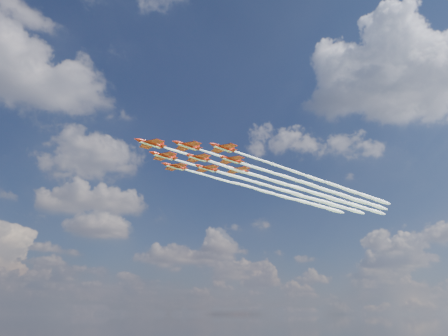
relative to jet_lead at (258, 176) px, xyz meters
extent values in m
cylinder|color=#B91D0A|center=(-50.35, -15.58, 0.00)|extent=(8.56, 3.67, 1.18)
cone|color=#B91D0A|center=(-55.48, -17.17, 0.00)|extent=(2.40, 1.76, 1.18)
cone|color=#B91D0A|center=(-45.53, -14.09, 0.00)|extent=(1.86, 1.50, 1.07)
ellipsoid|color=black|center=(-52.40, -16.22, 0.48)|extent=(2.42, 1.59, 0.77)
cube|color=#B91D0A|center=(-49.84, -15.42, -0.05)|extent=(6.20, 10.45, 0.15)
cube|color=#B91D0A|center=(-46.25, -14.31, 0.00)|extent=(2.58, 4.14, 0.13)
cube|color=#B91D0A|center=(-46.04, -14.25, 0.97)|extent=(1.69, 0.65, 1.93)
cube|color=white|center=(-50.35, -15.58, -0.54)|extent=(7.98, 3.30, 0.13)
cylinder|color=#B91D0A|center=(-38.65, -19.07, 0.00)|extent=(8.56, 3.67, 1.18)
cone|color=#B91D0A|center=(-43.78, -20.66, 0.00)|extent=(2.40, 1.76, 1.18)
cone|color=#B91D0A|center=(-33.83, -17.58, 0.00)|extent=(1.86, 1.50, 1.07)
ellipsoid|color=black|center=(-40.70, -19.71, 0.48)|extent=(2.42, 1.59, 0.77)
cube|color=#B91D0A|center=(-38.13, -18.91, -0.05)|extent=(6.20, 10.45, 0.15)
cube|color=#B91D0A|center=(-34.54, -17.80, 0.00)|extent=(2.58, 4.14, 0.13)
cube|color=#B91D0A|center=(-34.34, -17.74, 0.97)|extent=(1.69, 0.65, 1.93)
cube|color=white|center=(-38.65, -19.07, -0.54)|extent=(7.98, 3.30, 0.13)
cylinder|color=#B91D0A|center=(-42.66, -6.09, 0.00)|extent=(8.56, 3.67, 1.18)
cone|color=#B91D0A|center=(-47.79, -7.68, 0.00)|extent=(2.40, 1.76, 1.18)
cone|color=#B91D0A|center=(-37.84, -4.60, 0.00)|extent=(1.86, 1.50, 1.07)
ellipsoid|color=black|center=(-44.72, -6.72, 0.48)|extent=(2.42, 1.59, 0.77)
cube|color=#B91D0A|center=(-42.15, -5.93, -0.05)|extent=(6.20, 10.45, 0.15)
cube|color=#B91D0A|center=(-38.56, -4.82, 0.00)|extent=(2.58, 4.14, 0.13)
cube|color=#B91D0A|center=(-38.36, -4.76, 0.97)|extent=(1.69, 0.65, 1.93)
cube|color=white|center=(-42.66, -6.09, -0.54)|extent=(7.98, 3.30, 0.13)
cylinder|color=#B91D0A|center=(-26.94, -22.56, 0.00)|extent=(8.56, 3.67, 1.18)
cone|color=#B91D0A|center=(-32.07, -24.15, 0.00)|extent=(2.40, 1.76, 1.18)
cone|color=#B91D0A|center=(-22.12, -21.07, 0.00)|extent=(1.86, 1.50, 1.07)
ellipsoid|color=black|center=(-28.99, -23.20, 0.48)|extent=(2.42, 1.59, 0.77)
cube|color=#B91D0A|center=(-26.43, -22.40, -0.05)|extent=(6.20, 10.45, 0.15)
cube|color=#B91D0A|center=(-22.84, -21.29, 0.00)|extent=(2.58, 4.14, 0.13)
cube|color=#B91D0A|center=(-22.63, -21.23, 0.97)|extent=(1.69, 0.65, 1.93)
cube|color=white|center=(-26.94, -22.56, -0.54)|extent=(7.98, 3.30, 0.13)
cylinder|color=#B91D0A|center=(-30.96, -9.58, 0.00)|extent=(8.56, 3.67, 1.18)
cone|color=#B91D0A|center=(-36.09, -11.17, 0.00)|extent=(2.40, 1.76, 1.18)
cone|color=#B91D0A|center=(-26.14, -8.09, 0.00)|extent=(1.86, 1.50, 1.07)
ellipsoid|color=black|center=(-33.01, -10.21, 0.48)|extent=(2.42, 1.59, 0.77)
cube|color=#B91D0A|center=(-30.45, -9.42, -0.05)|extent=(6.20, 10.45, 0.15)
cube|color=#B91D0A|center=(-26.86, -8.31, 0.00)|extent=(2.58, 4.14, 0.13)
cube|color=#B91D0A|center=(-26.65, -8.25, 0.97)|extent=(1.69, 0.65, 1.93)
cube|color=white|center=(-30.96, -9.58, -0.54)|extent=(7.98, 3.30, 0.13)
cylinder|color=#B91D0A|center=(-34.98, 3.40, 0.00)|extent=(8.56, 3.67, 1.18)
cone|color=#B91D0A|center=(-40.10, 1.82, 0.00)|extent=(2.40, 1.76, 1.18)
cone|color=#B91D0A|center=(-30.15, 4.90, 0.00)|extent=(1.86, 1.50, 1.07)
ellipsoid|color=black|center=(-37.03, 2.77, 0.48)|extent=(2.42, 1.59, 0.77)
cube|color=#B91D0A|center=(-34.46, 3.56, -0.05)|extent=(6.20, 10.45, 0.15)
cube|color=#B91D0A|center=(-30.87, 4.67, 0.00)|extent=(2.58, 4.14, 0.13)
cube|color=#B91D0A|center=(-30.67, 4.74, 0.97)|extent=(1.69, 0.65, 1.93)
cube|color=white|center=(-34.98, 3.40, -0.54)|extent=(7.98, 3.30, 0.13)
cylinder|color=#B91D0A|center=(-19.25, -13.07, 0.00)|extent=(8.56, 3.67, 1.18)
cone|color=#B91D0A|center=(-24.38, -14.66, 0.00)|extent=(2.40, 1.76, 1.18)
cone|color=#B91D0A|center=(-14.43, -11.58, 0.00)|extent=(1.86, 1.50, 1.07)
ellipsoid|color=black|center=(-21.30, -13.71, 0.48)|extent=(2.42, 1.59, 0.77)
cube|color=#B91D0A|center=(-18.74, -12.91, -0.05)|extent=(6.20, 10.45, 0.15)
cube|color=#B91D0A|center=(-15.15, -11.80, 0.00)|extent=(2.58, 4.14, 0.13)
cube|color=#B91D0A|center=(-14.94, -11.74, 0.97)|extent=(1.69, 0.65, 1.93)
cube|color=white|center=(-19.25, -13.07, -0.54)|extent=(7.98, 3.30, 0.13)
cylinder|color=#B91D0A|center=(-23.27, -0.09, 0.00)|extent=(8.56, 3.67, 1.18)
cone|color=#B91D0A|center=(-28.40, -1.67, 0.00)|extent=(2.40, 1.76, 1.18)
cone|color=#B91D0A|center=(-18.45, 1.40, 0.00)|extent=(1.86, 1.50, 1.07)
ellipsoid|color=black|center=(-25.32, -0.72, 0.48)|extent=(2.42, 1.59, 0.77)
cube|color=#B91D0A|center=(-22.76, 0.07, -0.05)|extent=(6.20, 10.45, 0.15)
cube|color=#B91D0A|center=(-19.17, 1.18, 0.00)|extent=(2.58, 4.14, 0.13)
cube|color=#B91D0A|center=(-18.96, 1.25, 0.97)|extent=(1.69, 0.65, 1.93)
cube|color=white|center=(-23.27, -0.09, -0.54)|extent=(7.98, 3.30, 0.13)
cylinder|color=#B91D0A|center=(-11.56, -3.58, 0.00)|extent=(8.56, 3.67, 1.18)
cone|color=#B91D0A|center=(-16.69, -5.17, 0.00)|extent=(2.40, 1.76, 1.18)
cone|color=#B91D0A|center=(-6.74, -2.09, 0.00)|extent=(1.86, 1.50, 1.07)
ellipsoid|color=black|center=(-13.62, -4.21, 0.48)|extent=(2.42, 1.59, 0.77)
cube|color=#B91D0A|center=(-11.05, -3.42, -0.05)|extent=(6.20, 10.45, 0.15)
cube|color=#B91D0A|center=(-7.46, -2.31, 0.00)|extent=(2.58, 4.14, 0.13)
cube|color=#B91D0A|center=(-7.26, -2.25, 0.97)|extent=(1.69, 0.65, 1.93)
cube|color=white|center=(-11.56, -3.58, -0.54)|extent=(7.98, 3.30, 0.13)
camera|label=1|loc=(-87.04, -147.43, -53.85)|focal=35.00mm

